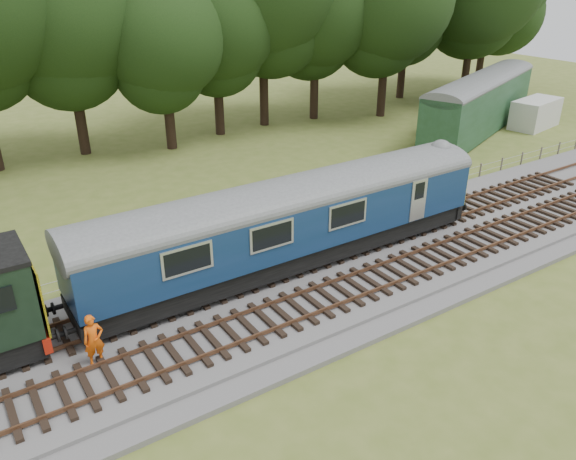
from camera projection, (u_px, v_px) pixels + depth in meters
ground at (345, 273)px, 23.82m from camera, size 120.00×120.00×0.00m
ballast at (345, 270)px, 23.75m from camera, size 70.00×7.00×0.35m
track_north at (326, 252)px, 24.70m from camera, size 67.20×2.40×0.21m
track_south at (371, 281)px, 22.44m from camera, size 67.20×2.40×0.21m
fence at (287, 234)px, 27.21m from camera, size 64.00×0.12×1.00m
tree_line at (154, 145)px, 40.39m from camera, size 70.00×8.00×18.00m
dmu_railcar at (291, 216)px, 22.85m from camera, size 18.05×2.86×3.88m
worker at (94, 340)px, 17.59m from camera, size 0.65×0.43×1.77m
parked_coach at (480, 101)px, 42.60m from camera, size 16.82×8.85×4.32m
shed at (455, 119)px, 42.25m from camera, size 3.64×3.64×2.50m
caravan at (535, 113)px, 44.38m from camera, size 4.84×2.97×2.21m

